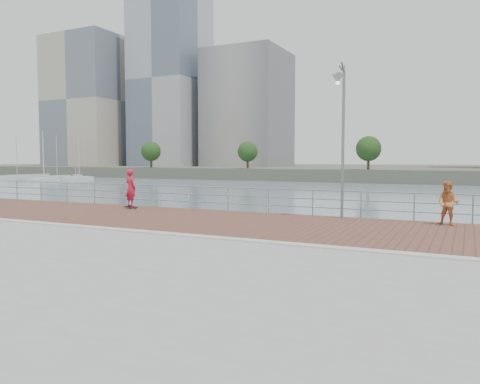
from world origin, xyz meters
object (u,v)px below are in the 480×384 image
at_px(guardrail, 290,199).
at_px(street_lamp, 341,113).
at_px(bystander, 448,203).
at_px(skateboarder, 131,188).

height_order(guardrail, street_lamp, street_lamp).
height_order(street_lamp, bystander, street_lamp).
bearing_deg(street_lamp, bystander, 0.57).
xyz_separation_m(guardrail, street_lamp, (2.41, -0.93, 3.53)).
xyz_separation_m(guardrail, skateboarder, (-7.79, -1.24, 0.33)).
relative_size(guardrail, skateboarder, 21.24).
distance_m(guardrail, skateboarder, 7.89).
relative_size(street_lamp, skateboarder, 3.23).
bearing_deg(skateboarder, street_lamp, -160.35).
bearing_deg(bystander, skateboarder, -162.23).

